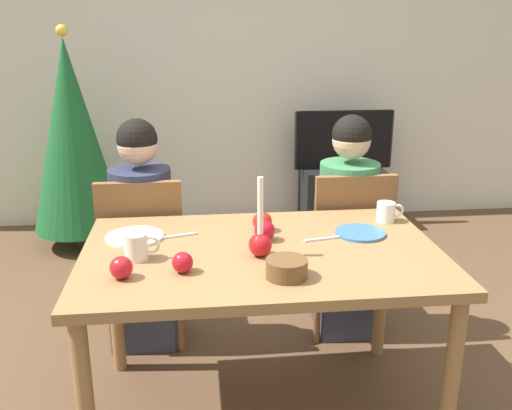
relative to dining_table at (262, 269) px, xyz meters
name	(u,v)px	position (x,y,z in m)	size (l,w,h in m)	color
back_wall	(223,62)	(0.00, 2.60, 0.63)	(6.40, 0.10, 2.60)	beige
dining_table	(262,269)	(0.00, 0.00, 0.00)	(1.40, 0.90, 0.75)	olive
chair_left	(144,252)	(-0.52, 0.61, -0.15)	(0.40, 0.40, 0.90)	brown
chair_right	(348,244)	(0.52, 0.61, -0.15)	(0.40, 0.40, 0.90)	brown
person_left_child	(143,239)	(-0.52, 0.64, -0.10)	(0.30, 0.30, 1.17)	#33384C
person_right_child	(347,231)	(0.52, 0.64, -0.10)	(0.30, 0.30, 1.17)	#33384C
tv_stand	(341,196)	(0.93, 2.30, -0.43)	(0.64, 0.40, 0.48)	black
tv	(344,140)	(0.93, 2.30, 0.04)	(0.79, 0.05, 0.46)	black
christmas_tree	(72,136)	(-1.11, 2.08, 0.16)	(0.65, 0.65, 1.59)	brown
candle_centerpiece	(260,240)	(-0.01, -0.06, 0.15)	(0.09, 0.09, 0.31)	red
plate_left	(135,237)	(-0.51, 0.18, 0.09)	(0.24, 0.24, 0.01)	white
plate_right	(360,233)	(0.43, 0.12, 0.09)	(0.21, 0.21, 0.01)	teal
mug_left	(137,247)	(-0.47, -0.04, 0.13)	(0.13, 0.09, 0.10)	silver
mug_right	(387,212)	(0.59, 0.27, 0.13)	(0.12, 0.08, 0.09)	white
fork_left	(176,236)	(-0.34, 0.18, 0.09)	(0.18, 0.01, 0.01)	silver
fork_right	(324,239)	(0.27, 0.08, 0.09)	(0.18, 0.01, 0.01)	silver
bowl_walnuts	(287,268)	(0.06, -0.26, 0.12)	(0.15, 0.15, 0.07)	brown
apple_near_candle	(265,231)	(0.02, 0.10, 0.13)	(0.08, 0.08, 0.08)	#B60F23
apple_by_left_plate	(262,222)	(0.03, 0.21, 0.12)	(0.08, 0.08, 0.08)	red
apple_by_right_mug	(183,262)	(-0.30, -0.18, 0.12)	(0.08, 0.08, 0.08)	#B2131D
apple_far_edge	(121,268)	(-0.51, -0.21, 0.12)	(0.08, 0.08, 0.08)	#B3161D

